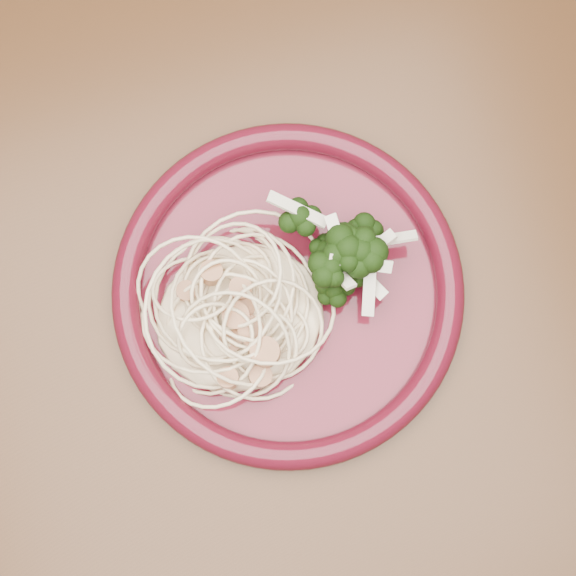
% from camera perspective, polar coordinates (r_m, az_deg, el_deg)
% --- Properties ---
extents(dining_table, '(1.20, 0.80, 0.75)m').
position_cam_1_polar(dining_table, '(0.70, -9.50, -2.09)').
color(dining_table, '#472814').
rests_on(dining_table, ground).
extents(dinner_plate, '(0.31, 0.31, 0.02)m').
position_cam_1_polar(dinner_plate, '(0.59, 0.00, -0.20)').
color(dinner_plate, '#500F1C').
rests_on(dinner_plate, dining_table).
extents(spaghetti_pile, '(0.14, 0.13, 0.03)m').
position_cam_1_polar(spaghetti_pile, '(0.57, -3.48, -1.96)').
color(spaghetti_pile, beige).
rests_on(spaghetti_pile, dinner_plate).
extents(scallop_cluster, '(0.12, 0.12, 0.03)m').
position_cam_1_polar(scallop_cluster, '(0.54, -3.67, -1.45)').
color(scallop_cluster, '#AC734A').
rests_on(scallop_cluster, spaghetti_pile).
extents(broccoli_pile, '(0.10, 0.14, 0.04)m').
position_cam_1_polar(broccoli_pile, '(0.58, 4.24, 2.51)').
color(broccoli_pile, black).
rests_on(broccoli_pile, dinner_plate).
extents(onion_garnish, '(0.07, 0.09, 0.05)m').
position_cam_1_polar(onion_garnish, '(0.55, 4.45, 3.19)').
color(onion_garnish, beige).
rests_on(onion_garnish, broccoli_pile).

